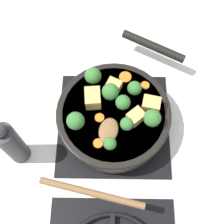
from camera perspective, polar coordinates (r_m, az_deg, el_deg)
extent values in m
plane|color=silver|center=(0.88, 0.00, -2.28)|extent=(2.40, 2.40, 0.00)
cube|color=black|center=(0.88, 0.00, -2.18)|extent=(0.31, 0.31, 0.01)
torus|color=black|center=(0.87, 0.00, -1.78)|extent=(0.24, 0.24, 0.01)
cube|color=black|center=(0.87, 0.00, -1.78)|extent=(0.01, 0.23, 0.01)
cube|color=black|center=(0.87, 0.00, -1.78)|extent=(0.23, 0.01, 0.01)
cylinder|color=black|center=(0.83, 0.00, -0.84)|extent=(0.29, 0.29, 0.06)
cylinder|color=brown|center=(0.83, 0.00, -0.73)|extent=(0.27, 0.27, 0.05)
torus|color=black|center=(0.81, 0.00, -0.12)|extent=(0.30, 0.30, 0.01)
cylinder|color=black|center=(0.93, 7.29, 11.85)|extent=(0.18, 0.11, 0.02)
ellipsoid|color=brown|center=(0.78, -0.96, -3.36)|extent=(0.06, 0.08, 0.01)
cylinder|color=brown|center=(0.74, -4.08, -14.55)|extent=(0.25, 0.07, 0.02)
cube|color=tan|center=(0.80, -3.84, 2.55)|extent=(0.04, 0.05, 0.04)
cube|color=tan|center=(0.82, 0.27, 4.86)|extent=(0.05, 0.04, 0.03)
cube|color=tan|center=(0.78, 4.04, -0.87)|extent=(0.05, 0.05, 0.03)
cube|color=tan|center=(0.80, 6.86, 1.35)|extent=(0.05, 0.04, 0.04)
cylinder|color=#709956|center=(0.79, -6.83, -2.25)|extent=(0.01, 0.01, 0.01)
sphere|color=#387533|center=(0.77, -7.02, -1.62)|extent=(0.05, 0.05, 0.05)
cylinder|color=#709956|center=(0.78, 2.34, -2.68)|extent=(0.01, 0.01, 0.01)
sphere|color=#387533|center=(0.77, 2.40, -2.18)|extent=(0.03, 0.03, 0.03)
cylinder|color=#709956|center=(0.84, -3.73, 5.87)|extent=(0.01, 0.01, 0.01)
sphere|color=#387533|center=(0.82, -3.83, 6.66)|extent=(0.04, 0.04, 0.04)
cylinder|color=#709956|center=(0.83, 3.73, 3.72)|extent=(0.01, 0.01, 0.01)
sphere|color=#387533|center=(0.81, 3.81, 4.38)|extent=(0.04, 0.04, 0.04)
cylinder|color=#709956|center=(0.79, 6.86, -1.74)|extent=(0.01, 0.01, 0.01)
sphere|color=#387533|center=(0.77, 7.04, -1.10)|extent=(0.04, 0.04, 0.04)
cylinder|color=#709956|center=(0.77, -0.72, -6.18)|extent=(0.01, 0.01, 0.01)
sphere|color=#387533|center=(0.75, -0.74, -5.76)|extent=(0.03, 0.03, 0.03)
cylinder|color=#709956|center=(0.82, -0.62, 2.99)|extent=(0.01, 0.01, 0.01)
sphere|color=#387533|center=(0.80, -0.63, 3.73)|extent=(0.04, 0.04, 0.04)
cylinder|color=#709956|center=(0.81, 1.65, 1.14)|extent=(0.01, 0.01, 0.01)
sphere|color=#387533|center=(0.79, 1.69, 1.77)|extent=(0.04, 0.04, 0.04)
cylinder|color=orange|center=(0.84, 5.77, 4.86)|extent=(0.02, 0.02, 0.01)
cylinder|color=orange|center=(0.85, 2.14, 6.41)|extent=(0.03, 0.03, 0.01)
cylinder|color=orange|center=(0.77, -2.89, -5.75)|extent=(0.02, 0.02, 0.01)
cylinder|color=orange|center=(0.80, -2.61, -1.06)|extent=(0.02, 0.02, 0.01)
cylinder|color=#333338|center=(0.82, -18.07, -5.64)|extent=(0.05, 0.05, 0.17)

